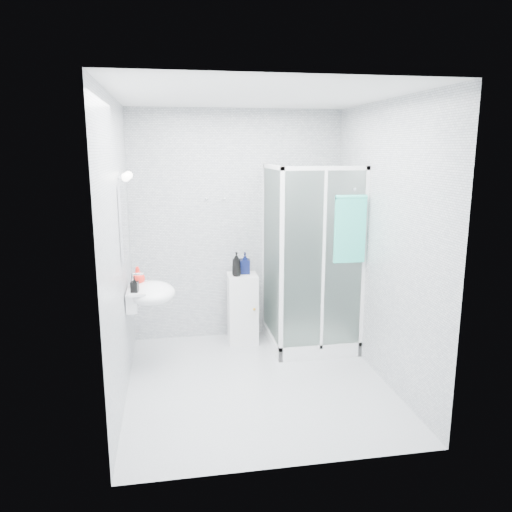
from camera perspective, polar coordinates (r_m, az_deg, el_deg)
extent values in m
cube|color=silver|center=(4.44, 0.14, 0.93)|extent=(2.40, 2.60, 2.60)
cube|color=silver|center=(4.87, 0.13, -14.23)|extent=(2.40, 2.60, 0.01)
cube|color=white|center=(4.38, 0.15, 17.82)|extent=(2.40, 2.60, 0.01)
cube|color=white|center=(5.76, 6.10, -9.36)|extent=(0.90, 0.90, 0.12)
cube|color=white|center=(5.26, 1.99, 10.13)|extent=(0.04, 0.90, 0.04)
cube|color=white|center=(4.95, 7.98, 9.90)|extent=(0.90, 0.04, 0.04)
cube|color=white|center=(4.97, 2.93, -1.41)|extent=(0.04, 0.04, 2.00)
cube|color=white|center=(5.37, 1.82, 0.06)|extent=(0.02, 0.82, 1.84)
cube|color=white|center=(5.06, 7.71, -0.79)|extent=(0.82, 0.02, 1.84)
cube|color=white|center=(5.07, 7.67, -0.76)|extent=(0.03, 0.04, 1.84)
cylinder|color=silver|center=(5.79, 5.33, 4.02)|extent=(0.02, 0.02, 1.00)
cylinder|color=silver|center=(5.72, 5.50, 8.64)|extent=(0.09, 0.05, 0.09)
cylinder|color=silver|center=(5.88, 5.67, 1.17)|extent=(0.12, 0.04, 0.12)
cylinder|color=silver|center=(5.02, 11.13, 7.53)|extent=(0.03, 0.05, 0.03)
cube|color=white|center=(4.96, -13.92, -4.78)|extent=(0.10, 0.40, 0.18)
ellipsoid|color=white|center=(4.94, -11.86, -4.16)|extent=(0.46, 0.56, 0.20)
cube|color=white|center=(4.93, -13.28, -3.64)|extent=(0.16, 0.50, 0.02)
cylinder|color=silver|center=(4.91, -14.02, -2.77)|extent=(0.04, 0.04, 0.16)
cylinder|color=silver|center=(4.90, -13.48, -2.01)|extent=(0.12, 0.02, 0.02)
cube|color=white|center=(4.81, -14.91, 3.80)|extent=(0.02, 0.60, 0.70)
cylinder|color=silver|center=(4.61, -15.17, 8.69)|extent=(0.05, 0.04, 0.04)
sphere|color=white|center=(4.60, -14.67, 8.72)|extent=(0.08, 0.08, 0.08)
cylinder|color=silver|center=(4.93, -14.84, 8.91)|extent=(0.05, 0.04, 0.04)
sphere|color=white|center=(4.92, -14.37, 8.93)|extent=(0.08, 0.08, 0.08)
cylinder|color=silver|center=(5.60, -5.69, 6.52)|extent=(0.02, 0.04, 0.02)
sphere|color=silver|center=(5.58, -5.67, 6.49)|extent=(0.03, 0.03, 0.03)
cylinder|color=silver|center=(5.62, -3.65, 6.57)|extent=(0.02, 0.04, 0.02)
sphere|color=silver|center=(5.60, -3.62, 6.55)|extent=(0.03, 0.03, 0.03)
cube|color=white|center=(5.68, -1.54, -5.99)|extent=(0.33, 0.33, 0.79)
cube|color=white|center=(5.53, -1.30, -6.50)|extent=(0.29, 0.02, 0.67)
sphere|color=orange|center=(5.52, -0.20, -6.11)|extent=(0.03, 0.03, 0.03)
cube|color=#35C9AF|center=(5.04, 10.70, 2.92)|extent=(0.32, 0.04, 0.65)
cylinder|color=#35C9AF|center=(5.00, 10.84, 6.62)|extent=(0.32, 0.05, 0.05)
imported|color=black|center=(5.48, -2.25, -0.93)|extent=(0.11, 0.11, 0.27)
imported|color=#0A123E|center=(5.58, -1.27, -0.81)|extent=(0.12, 0.12, 0.24)
imported|color=#FF2A1E|center=(5.01, -13.37, -2.20)|extent=(0.18, 0.18, 0.18)
imported|color=black|center=(4.75, -13.72, -3.18)|extent=(0.08, 0.08, 0.15)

